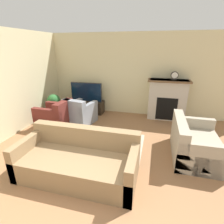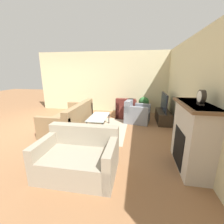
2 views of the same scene
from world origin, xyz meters
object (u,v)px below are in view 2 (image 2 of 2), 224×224
at_px(armchair_accent, 136,114).
at_px(mantel_clock, 201,97).
at_px(coffee_table, 99,117).
at_px(potted_plant, 144,104).
at_px(tv, 164,102).
at_px(couch_sectional, 71,119).
at_px(couch_loveseat, 79,158).
at_px(armchair_by_window, 126,110).

relative_size(armchair_accent, mantel_clock, 3.74).
distance_m(coffee_table, potted_plant, 2.44).
distance_m(tv, couch_sectional, 3.36).
relative_size(tv, armchair_accent, 1.16).
distance_m(tv, mantel_clock, 2.97).
relative_size(tv, potted_plant, 1.43).
xyz_separation_m(couch_loveseat, mantel_clock, (-0.38, 2.08, 1.14)).
height_order(armchair_by_window, coffee_table, armchair_by_window).
bearing_deg(coffee_table, couch_sectional, -84.51).
bearing_deg(armchair_by_window, mantel_clock, 117.23).
xyz_separation_m(armchair_by_window, coffee_table, (1.45, -0.80, 0.07)).
distance_m(couch_loveseat, coffee_table, 2.25).
xyz_separation_m(couch_loveseat, armchair_by_window, (-3.69, 0.59, 0.01)).
xyz_separation_m(armchair_by_window, armchair_accent, (0.61, 0.42, 0.00)).
height_order(couch_loveseat, armchair_accent, same).
bearing_deg(armchair_by_window, armchair_accent, 127.93).
xyz_separation_m(armchair_accent, mantel_clock, (2.71, 1.07, 1.13)).
xyz_separation_m(couch_sectional, mantel_clock, (1.78, 3.23, 1.14)).
xyz_separation_m(couch_sectional, potted_plant, (-2.00, 2.45, 0.17)).
relative_size(armchair_by_window, coffee_table, 0.83).
bearing_deg(couch_sectional, mantel_clock, 61.20).
bearing_deg(mantel_clock, tv, -178.22).
xyz_separation_m(tv, couch_sectional, (1.11, -3.14, -0.47)).
distance_m(tv, coffee_table, 2.45).
bearing_deg(armchair_accent, mantel_clock, -147.09).
relative_size(tv, couch_loveseat, 0.81).
height_order(armchair_accent, coffee_table, armchair_accent).
height_order(tv, couch_loveseat, tv).
bearing_deg(tv, armchair_accent, -79.74).
bearing_deg(potted_plant, mantel_clock, 11.64).
distance_m(couch_loveseat, armchair_accent, 3.25).
height_order(tv, potted_plant, tv).
bearing_deg(armchair_by_window, couch_loveseat, 83.93).
xyz_separation_m(tv, armchair_accent, (0.18, -0.98, -0.45)).
distance_m(tv, armchair_accent, 1.09).
bearing_deg(mantel_clock, potted_plant, -168.36).
height_order(potted_plant, mantel_clock, mantel_clock).
relative_size(tv, couch_sectional, 0.52).
distance_m(tv, potted_plant, 1.16).
relative_size(couch_sectional, armchair_accent, 2.22).
distance_m(couch_sectional, armchair_by_window, 2.32).
xyz_separation_m(coffee_table, potted_plant, (-1.91, 1.51, 0.09)).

